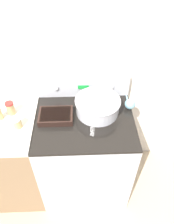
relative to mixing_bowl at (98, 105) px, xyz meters
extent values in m
plane|color=tan|center=(-0.11, -0.40, -0.99)|extent=(12.00, 12.00, 0.00)
cube|color=beige|center=(-0.11, 0.28, 0.26)|extent=(8.00, 0.05, 2.50)
cube|color=#BCBCC1|center=(-0.11, -0.08, -0.54)|extent=(0.77, 0.65, 0.90)
cube|color=black|center=(-0.11, -0.08, -0.08)|extent=(0.77, 0.65, 0.02)
cylinder|color=silver|center=(-0.11, -0.42, -0.15)|extent=(0.63, 0.02, 0.02)
cube|color=#BCBCC1|center=(-0.11, 0.22, 0.03)|extent=(0.77, 0.05, 0.19)
cylinder|color=white|center=(-0.34, 0.19, 0.03)|extent=(0.04, 0.02, 0.04)
cylinder|color=white|center=(0.13, 0.19, 0.03)|extent=(0.04, 0.02, 0.04)
cube|color=green|center=(-0.11, 0.19, 0.03)|extent=(0.09, 0.01, 0.03)
cube|color=#896B4C|center=(-0.74, -0.08, -0.54)|extent=(0.49, 0.65, 0.90)
cube|color=silver|center=(-0.74, -0.08, -0.07)|extent=(0.49, 0.65, 0.03)
cylinder|color=silver|center=(0.00, 0.00, -0.01)|extent=(0.34, 0.34, 0.12)
torus|color=silver|center=(0.00, 0.00, 0.05)|extent=(0.36, 0.36, 0.01)
cylinder|color=beige|center=(0.00, 0.00, 0.04)|extent=(0.31, 0.31, 0.02)
cube|color=black|center=(-0.33, -0.06, -0.05)|extent=(0.26, 0.18, 0.05)
cube|color=#B2894C|center=(-0.33, -0.06, -0.04)|extent=(0.23, 0.16, 0.03)
cylinder|color=#7AB2C6|center=(0.27, 0.16, -0.06)|extent=(0.01, 0.26, 0.01)
sphere|color=#7AB2C6|center=(0.27, 0.04, -0.03)|extent=(0.09, 0.09, 0.09)
cylinder|color=tan|center=(-0.60, -0.15, -0.02)|extent=(0.06, 0.06, 0.08)
cylinder|color=white|center=(-0.60, -0.15, 0.02)|extent=(0.07, 0.07, 0.01)
cylinder|color=tan|center=(-0.68, 0.00, -0.01)|extent=(0.06, 0.06, 0.10)
cylinder|color=red|center=(-0.68, 0.00, 0.04)|extent=(0.06, 0.06, 0.01)
camera|label=1|loc=(-0.13, -1.26, 1.15)|focal=35.00mm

